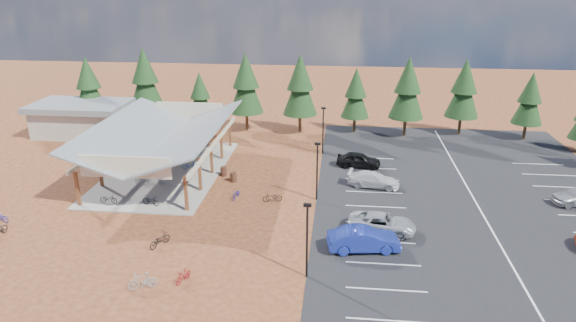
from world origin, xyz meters
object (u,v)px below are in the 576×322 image
at_px(bike_pavilion, 163,135).
at_px(bike_3, 158,150).
at_px(bike_7, 206,145).
at_px(car_3, 374,180).
at_px(bike_0, 109,199).
at_px(car_1, 364,239).
at_px(lamp_post_1, 317,167).
at_px(outbuilding, 81,118).
at_px(trash_bin_1, 224,171).
at_px(bike_16, 272,197).
at_px(bike_5, 165,181).
at_px(bike_6, 190,166).
at_px(lamp_post_0, 307,235).
at_px(bike_2, 159,153).
at_px(bike_12, 160,240).
at_px(bike_14, 236,194).
at_px(bike_1, 143,179).
at_px(bike_11, 183,276).
at_px(bike_13, 143,281).
at_px(car_2, 382,223).
at_px(bike_4, 151,201).
at_px(trash_bin_0, 233,177).
at_px(lamp_post_2, 323,127).
at_px(car_4, 359,160).

height_order(bike_pavilion, bike_3, bike_pavilion).
height_order(bike_7, car_3, car_3).
bearing_deg(bike_0, car_1, -102.38).
height_order(lamp_post_1, car_1, lamp_post_1).
xyz_separation_m(outbuilding, trash_bin_1, (19.84, -11.44, -1.58)).
bearing_deg(bike_16, car_3, 102.44).
bearing_deg(bike_5, outbuilding, 64.75).
bearing_deg(bike_0, bike_6, -26.47).
height_order(lamp_post_0, car_1, lamp_post_0).
height_order(lamp_post_0, bike_7, lamp_post_0).
distance_m(lamp_post_1, bike_16, 4.57).
distance_m(bike_6, car_1, 21.53).
relative_size(bike_2, bike_12, 0.96).
xyz_separation_m(lamp_post_1, bike_14, (-6.89, -0.52, -2.56)).
xyz_separation_m(outbuilding, lamp_post_0, (29.00, -28.00, 0.95)).
relative_size(bike_pavilion, bike_7, 11.80).
bearing_deg(outbuilding, bike_12, -53.96).
bearing_deg(lamp_post_0, bike_1, 139.46).
xyz_separation_m(bike_12, bike_14, (3.78, 8.67, -0.08)).
xyz_separation_m(bike_2, bike_11, (9.35, -22.24, -0.13)).
distance_m(bike_1, car_3, 21.18).
distance_m(bike_7, bike_16, 15.68).
distance_m(lamp_post_0, bike_2, 27.02).
distance_m(bike_pavilion, bike_5, 5.11).
relative_size(bike_0, car_3, 0.33).
xyz_separation_m(bike_0, bike_12, (6.67, -6.39, -0.01)).
bearing_deg(bike_pavilion, bike_13, -75.32).
xyz_separation_m(lamp_post_0, car_2, (5.19, 6.64, -2.24)).
relative_size(bike_4, bike_11, 1.04).
bearing_deg(bike_6, car_3, -96.83).
xyz_separation_m(trash_bin_0, bike_14, (1.04, -3.75, -0.04)).
bearing_deg(trash_bin_1, car_1, -44.92).
bearing_deg(bike_13, trash_bin_1, 153.61).
xyz_separation_m(bike_pavilion, bike_7, (2.19, 6.92, -3.23)).
relative_size(bike_pavilion, bike_4, 12.59).
xyz_separation_m(trash_bin_0, bike_3, (-9.51, 6.53, 0.13)).
relative_size(lamp_post_1, car_2, 1.02).
xyz_separation_m(bike_pavilion, trash_bin_1, (5.84, -0.44, -3.37)).
distance_m(lamp_post_2, bike_5, 17.66).
height_order(bike_11, bike_12, bike_12).
bearing_deg(trash_bin_1, bike_3, 147.88).
bearing_deg(bike_3, trash_bin_0, -126.79).
bearing_deg(car_2, lamp_post_0, 151.10).
xyz_separation_m(bike_3, bike_4, (3.76, -12.56, -0.07)).
bearing_deg(bike_12, bike_2, -42.61).
xyz_separation_m(car_3, car_4, (-1.25, 4.99, 0.07)).
distance_m(bike_0, bike_12, 9.23).
bearing_deg(bike_13, car_4, 124.86).
height_order(trash_bin_1, bike_14, trash_bin_1).
xyz_separation_m(bike_5, bike_11, (6.13, -14.64, -0.13)).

